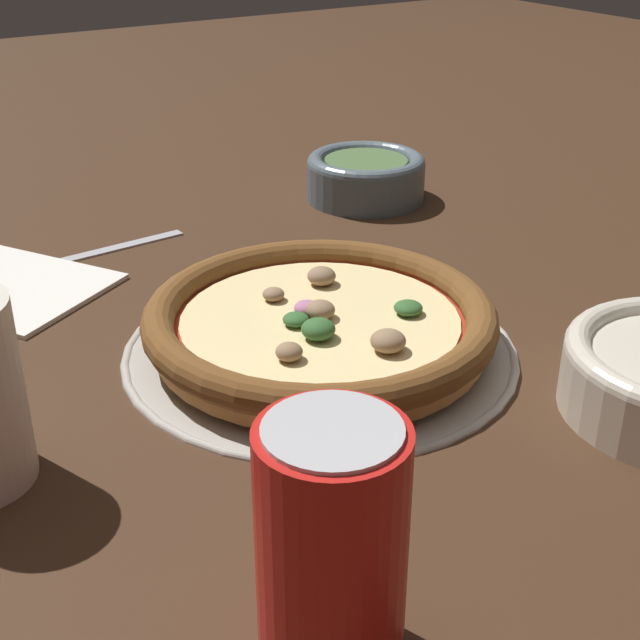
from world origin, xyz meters
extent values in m
plane|color=#3D2616|center=(0.00, 0.00, 0.00)|extent=(3.00, 3.00, 0.00)
cylinder|color=#B7B2A8|center=(0.00, 0.00, 0.00)|extent=(0.29, 0.29, 0.00)
torus|color=#B7B2A8|center=(0.00, 0.00, 0.00)|extent=(0.29, 0.29, 0.01)
cylinder|color=#BC7F42|center=(0.00, 0.00, 0.02)|extent=(0.24, 0.24, 0.02)
torus|color=brown|center=(0.00, 0.00, 0.03)|extent=(0.26, 0.26, 0.02)
cylinder|color=#A32D19|center=(0.00, 0.00, 0.02)|extent=(0.22, 0.22, 0.00)
cylinder|color=beige|center=(0.00, 0.00, 0.03)|extent=(0.21, 0.21, 0.00)
ellipsoid|color=#8E7051|center=(0.04, 0.01, 0.03)|extent=(0.02, 0.02, 0.01)
ellipsoid|color=#B26B93|center=(0.01, 0.01, 0.03)|extent=(0.03, 0.03, 0.01)
ellipsoid|color=#8E7051|center=(0.00, 0.00, 0.03)|extent=(0.03, 0.03, 0.01)
ellipsoid|color=#8E7051|center=(-0.04, 0.05, 0.03)|extent=(0.03, 0.03, 0.01)
ellipsoid|color=#8E7051|center=(-0.07, -0.01, 0.03)|extent=(0.03, 0.03, 0.01)
ellipsoid|color=#33602D|center=(-0.03, 0.02, 0.03)|extent=(0.03, 0.03, 0.01)
ellipsoid|color=#33602D|center=(-0.03, -0.06, 0.03)|extent=(0.03, 0.03, 0.01)
ellipsoid|color=#8E7051|center=(0.05, -0.03, 0.03)|extent=(0.03, 0.03, 0.01)
ellipsoid|color=#33602D|center=(0.00, 0.02, 0.03)|extent=(0.02, 0.02, 0.01)
cylinder|color=slate|center=(0.26, -0.22, 0.02)|extent=(0.13, 0.13, 0.04)
torus|color=slate|center=(0.26, -0.22, 0.04)|extent=(0.13, 0.13, 0.02)
cylinder|color=#4C6B3D|center=(0.26, -0.22, 0.04)|extent=(0.09, 0.09, 0.00)
cube|color=white|center=(0.23, 0.17, 0.00)|extent=(0.20, 0.19, 0.01)
cube|color=#B7B7BC|center=(0.27, 0.07, 0.00)|extent=(0.02, 0.15, 0.00)
cube|color=#B7B7BC|center=(0.26, 0.16, 0.00)|extent=(0.03, 0.05, 0.00)
cylinder|color=red|center=(-0.25, 0.15, 0.06)|extent=(0.07, 0.07, 0.12)
cylinder|color=#BCBCC1|center=(-0.25, 0.15, 0.12)|extent=(0.06, 0.06, 0.00)
camera|label=1|loc=(-0.49, 0.31, 0.32)|focal=50.00mm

